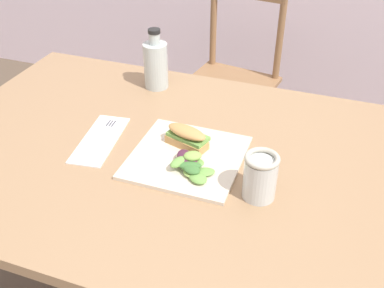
% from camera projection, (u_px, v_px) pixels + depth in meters
% --- Properties ---
extents(dining_table, '(1.23, 0.90, 0.74)m').
position_uv_depth(dining_table, '(154.00, 184.00, 1.26)').
color(dining_table, '#997551').
rests_on(dining_table, ground).
extents(chair_wooden_far, '(0.46, 0.46, 0.87)m').
position_uv_depth(chair_wooden_far, '(231.00, 82.00, 2.13)').
color(chair_wooden_far, '#8E6642').
rests_on(chair_wooden_far, ground).
extents(plate_lunch, '(0.28, 0.28, 0.01)m').
position_uv_depth(plate_lunch, '(187.00, 157.00, 1.15)').
color(plate_lunch, beige).
rests_on(plate_lunch, dining_table).
extents(sandwich_half_front, '(0.12, 0.09, 0.06)m').
position_uv_depth(sandwich_half_front, '(187.00, 137.00, 1.17)').
color(sandwich_half_front, tan).
rests_on(sandwich_half_front, plate_lunch).
extents(salad_mixed_greens, '(0.12, 0.12, 0.04)m').
position_uv_depth(salad_mixed_greens, '(190.00, 164.00, 1.09)').
color(salad_mixed_greens, '#518438').
rests_on(salad_mixed_greens, plate_lunch).
extents(napkin_folded, '(0.12, 0.25, 0.00)m').
position_uv_depth(napkin_folded, '(100.00, 140.00, 1.22)').
color(napkin_folded, silver).
rests_on(napkin_folded, dining_table).
extents(fork_on_napkin, '(0.04, 0.19, 0.00)m').
position_uv_depth(fork_on_napkin, '(103.00, 135.00, 1.23)').
color(fork_on_napkin, silver).
rests_on(fork_on_napkin, napkin_folded).
extents(bottle_cold_brew, '(0.08, 0.08, 0.20)m').
position_uv_depth(bottle_cold_brew, '(156.00, 67.00, 1.44)').
color(bottle_cold_brew, black).
rests_on(bottle_cold_brew, dining_table).
extents(mason_jar_iced_tea, '(0.08, 0.08, 0.11)m').
position_uv_depth(mason_jar_iced_tea, '(260.00, 178.00, 1.01)').
color(mason_jar_iced_tea, gold).
rests_on(mason_jar_iced_tea, dining_table).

